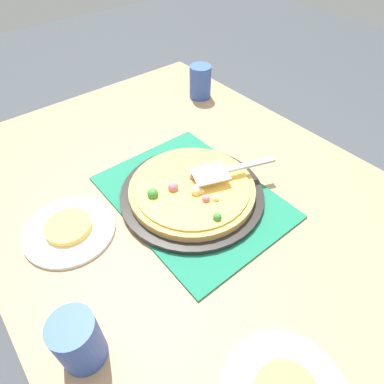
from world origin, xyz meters
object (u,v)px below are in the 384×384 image
at_px(pizza, 192,189).
at_px(cup_far, 200,82).
at_px(served_slice_right, 68,227).
at_px(plate_far_right, 70,230).
at_px(pizza_pan, 192,194).
at_px(cup_near, 78,341).
at_px(pizza_server, 227,170).

relative_size(pizza, cup_far, 2.75).
bearing_deg(served_slice_right, pizza, -108.15).
bearing_deg(plate_far_right, pizza, -108.15).
xyz_separation_m(pizza_pan, cup_near, (-0.19, 0.40, 0.05)).
bearing_deg(pizza_pan, pizza_server, -110.23).
relative_size(plate_far_right, pizza_server, 0.95).
height_order(pizza_pan, plate_far_right, pizza_pan).
bearing_deg(served_slice_right, plate_far_right, 0.00).
xyz_separation_m(pizza, pizza_server, (-0.03, -0.09, 0.04)).
height_order(pizza_pan, served_slice_right, served_slice_right).
bearing_deg(pizza_server, plate_far_right, 71.52).
bearing_deg(pizza, pizza_server, -109.52).
xyz_separation_m(pizza, cup_far, (0.40, -0.37, 0.03)).
bearing_deg(plate_far_right, pizza_server, -108.48).
height_order(plate_far_right, cup_far, cup_far).
height_order(plate_far_right, served_slice_right, served_slice_right).
bearing_deg(pizza_pan, plate_far_right, 72.06).
distance_m(served_slice_right, cup_far, 0.73).
distance_m(pizza_pan, cup_far, 0.54).
bearing_deg(pizza, pizza_pan, -57.27).
height_order(cup_near, cup_far, same).
distance_m(served_slice_right, pizza_server, 0.42).
xyz_separation_m(plate_far_right, cup_far, (0.30, -0.67, 0.06)).
height_order(served_slice_right, cup_far, cup_far).
relative_size(served_slice_right, cup_far, 0.92).
distance_m(plate_far_right, cup_far, 0.74).
distance_m(pizza, cup_far, 0.54).
xyz_separation_m(pizza, cup_near, (-0.19, 0.40, 0.03)).
xyz_separation_m(pizza_pan, pizza_server, (-0.03, -0.09, 0.06)).
height_order(pizza, pizza_server, pizza_server).
bearing_deg(cup_near, pizza_server, -72.83).
height_order(pizza_pan, pizza, pizza).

